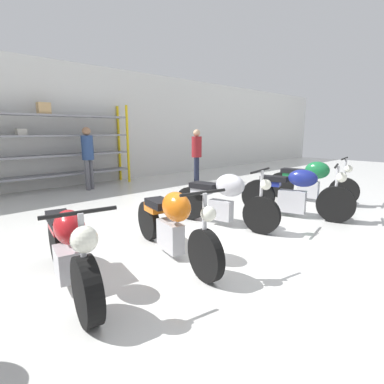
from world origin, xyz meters
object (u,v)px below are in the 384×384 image
at_px(person_near_rack, 88,153).
at_px(motorcycle_red, 69,250).
at_px(shelving_rack, 53,143).
at_px(motorcycle_orange, 173,223).
at_px(toolbox, 341,193).
at_px(motorcycle_green, 311,180).
at_px(motorcycle_silver, 224,198).
at_px(person_browsing, 197,152).
at_px(motorcycle_blue, 295,193).

bearing_deg(person_near_rack, motorcycle_red, 121.49).
xyz_separation_m(shelving_rack, motorcycle_orange, (-0.57, -5.85, -0.85)).
height_order(person_near_rack, toolbox, person_near_rack).
relative_size(motorcycle_red, person_near_rack, 1.14).
bearing_deg(motorcycle_green, person_near_rack, -158.02).
xyz_separation_m(motorcycle_red, motorcycle_silver, (2.80, 0.31, 0.06)).
xyz_separation_m(motorcycle_green, person_browsing, (-0.09, 3.77, 0.48)).
distance_m(motorcycle_silver, motorcycle_blue, 1.55).
relative_size(motorcycle_orange, person_near_rack, 1.21).
relative_size(person_browsing, toolbox, 3.84).
bearing_deg(toolbox, motorcycle_blue, -179.94).
height_order(motorcycle_red, person_near_rack, person_near_rack).
height_order(motorcycle_red, motorcycle_silver, motorcycle_silver).
relative_size(motorcycle_orange, motorcycle_blue, 1.03).
distance_m(motorcycle_red, motorcycle_orange, 1.32).
bearing_deg(motorcycle_orange, shelving_rack, -174.25).
bearing_deg(person_browsing, person_near_rack, 33.57).
height_order(motorcycle_orange, person_browsing, person_browsing).
bearing_deg(shelving_rack, motorcycle_silver, -80.46).
distance_m(motorcycle_red, motorcycle_silver, 2.82).
relative_size(person_browsing, person_near_rack, 0.97).
distance_m(shelving_rack, person_browsing, 4.19).
height_order(motorcycle_red, motorcycle_blue, motorcycle_blue).
xyz_separation_m(motorcycle_blue, toolbox, (2.34, 0.00, -0.33)).
xyz_separation_m(motorcycle_blue, person_browsing, (1.38, 4.16, 0.53)).
bearing_deg(person_browsing, shelving_rack, 28.94).
relative_size(motorcycle_green, person_near_rack, 1.17).
bearing_deg(person_near_rack, person_browsing, -143.66).
bearing_deg(motorcycle_blue, motorcycle_red, -110.81).
xyz_separation_m(shelving_rack, person_near_rack, (0.68, -0.64, -0.29)).
height_order(motorcycle_red, motorcycle_orange, motorcycle_orange).
bearing_deg(person_browsing, motorcycle_orange, 98.12).
bearing_deg(shelving_rack, person_near_rack, -42.95).
distance_m(motorcycle_silver, toolbox, 3.84).
xyz_separation_m(shelving_rack, motorcycle_red, (-1.89, -5.76, -0.88)).
relative_size(shelving_rack, motorcycle_silver, 2.13).
distance_m(motorcycle_orange, motorcycle_blue, 2.94).
relative_size(motorcycle_blue, toolbox, 4.67).
distance_m(motorcycle_blue, person_near_rack, 5.66).
xyz_separation_m(motorcycle_silver, motorcycle_green, (2.92, -0.17, 0.01)).
xyz_separation_m(shelving_rack, toolbox, (4.70, -6.01, -1.18)).
bearing_deg(shelving_rack, motorcycle_green, -55.74).
relative_size(motorcycle_silver, person_near_rack, 1.14).
xyz_separation_m(shelving_rack, person_browsing, (3.74, -1.86, -0.33)).
bearing_deg(person_browsing, motorcycle_red, 90.11).
height_order(motorcycle_silver, person_near_rack, person_near_rack).
distance_m(person_browsing, toolbox, 4.35).
height_order(motorcycle_orange, motorcycle_green, motorcycle_green).
distance_m(motorcycle_silver, person_near_rack, 4.85).
height_order(motorcycle_green, toolbox, motorcycle_green).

